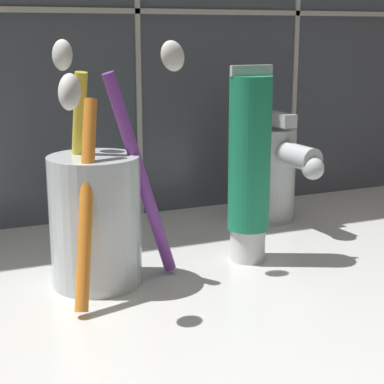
# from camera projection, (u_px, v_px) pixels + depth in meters

# --- Properties ---
(sink_counter) EXTENTS (0.70, 0.40, 0.02)m
(sink_counter) POSITION_uv_depth(u_px,v_px,m) (202.00, 295.00, 0.47)
(sink_counter) COLOR silver
(sink_counter) RESTS_ON ground
(toothbrush_cup) EXTENTS (0.11, 0.11, 0.18)m
(toothbrush_cup) POSITION_uv_depth(u_px,v_px,m) (96.00, 213.00, 0.46)
(toothbrush_cup) COLOR silver
(toothbrush_cup) RESTS_ON sink_counter
(toothpaste_tube) EXTENTS (0.03, 0.03, 0.16)m
(toothpaste_tube) POSITION_uv_depth(u_px,v_px,m) (249.00, 166.00, 0.50)
(toothpaste_tube) COLOR white
(toothpaste_tube) RESTS_ON sink_counter
(sink_faucet) EXTENTS (0.05, 0.10, 0.11)m
(sink_faucet) POSITION_uv_depth(u_px,v_px,m) (274.00, 170.00, 0.61)
(sink_faucet) COLOR silver
(sink_faucet) RESTS_ON sink_counter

